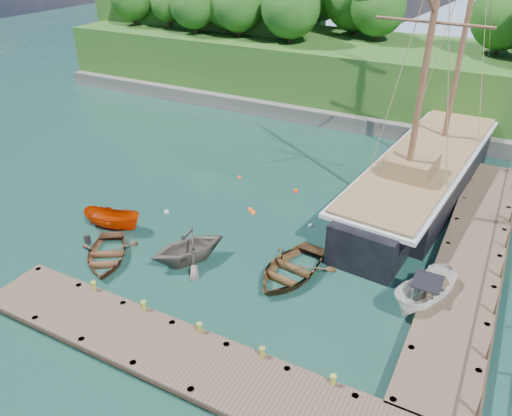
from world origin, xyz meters
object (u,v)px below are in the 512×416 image
Objects in this scene: rowboat_0 at (107,260)px; rowboat_1 at (189,261)px; rowboat_2 at (290,275)px; cabin_boat_white at (423,305)px; schooner at (423,177)px; motorboat_orange at (114,228)px.

rowboat_0 is 1.05× the size of rowboat_1.
cabin_boat_white is (6.53, 0.85, 0.00)m from rowboat_2.
rowboat_1 is at bearing -7.12° from rowboat_0.
rowboat_2 reaches higher than rowboat_0.
rowboat_2 is 13.16m from schooner.
schooner is (9.26, 13.91, 1.16)m from rowboat_1.
cabin_boat_white is at bearing -72.23° from schooner.
rowboat_1 is (3.98, 1.99, 0.00)m from rowboat_0.
rowboat_1 is 12.06m from cabin_boat_white.
cabin_boat_white is at bearing -96.11° from motorboat_orange.
motorboat_orange is 17.79m from cabin_boat_white.
motorboat_orange is 0.13× the size of schooner.
schooner reaches higher than rowboat_1.
cabin_boat_white is at bearing -18.75° from rowboat_0.
rowboat_0 is 16.39m from cabin_boat_white.
schooner is (3.93, 12.51, 1.16)m from rowboat_2.
schooner is at bearing 88.11° from rowboat_1.
rowboat_1 is 16.75m from schooner.
schooner is (-2.59, 11.66, 1.16)m from cabin_boat_white.
motorboat_orange is 20.13m from schooner.
motorboat_orange is (-11.19, -0.73, 0.00)m from rowboat_2.
rowboat_2 is at bearing -102.22° from schooner.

